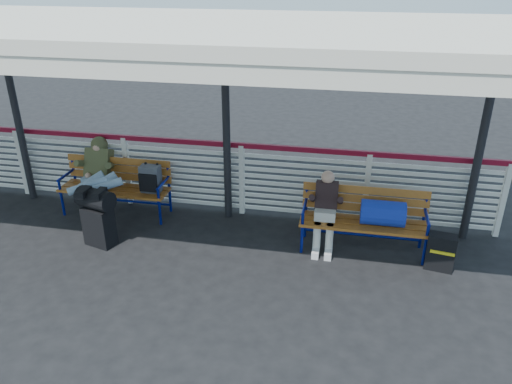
% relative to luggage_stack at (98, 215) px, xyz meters
% --- Properties ---
extents(ground, '(60.00, 60.00, 0.00)m').
position_rel_luggage_stack_xyz_m(ground, '(-0.15, -0.49, -0.49)').
color(ground, black).
rests_on(ground, ground).
extents(fence, '(12.08, 0.08, 1.24)m').
position_rel_luggage_stack_xyz_m(fence, '(-0.15, 1.41, 0.17)').
color(fence, silver).
rests_on(fence, ground).
extents(canopy, '(12.60, 3.60, 3.16)m').
position_rel_luggage_stack_xyz_m(canopy, '(-0.15, 0.37, 2.55)').
color(canopy, silver).
rests_on(canopy, ground).
extents(luggage_stack, '(0.61, 0.44, 0.90)m').
position_rel_luggage_stack_xyz_m(luggage_stack, '(0.00, 0.00, 0.00)').
color(luggage_stack, black).
rests_on(luggage_stack, ground).
extents(bench_left, '(1.80, 0.56, 0.92)m').
position_rel_luggage_stack_xyz_m(bench_left, '(-0.01, 1.03, 0.10)').
color(bench_left, '#AA6020').
rests_on(bench_left, ground).
extents(bench_right, '(1.80, 0.56, 0.92)m').
position_rel_luggage_stack_xyz_m(bench_right, '(3.95, 0.60, 0.11)').
color(bench_right, '#AA6020').
rests_on(bench_right, ground).
extents(traveler_man, '(0.94, 1.64, 0.77)m').
position_rel_luggage_stack_xyz_m(traveler_man, '(-0.35, 0.69, 0.24)').
color(traveler_man, '#8AA3BA').
rests_on(traveler_man, ground).
extents(companion_person, '(0.32, 0.66, 1.15)m').
position_rel_luggage_stack_xyz_m(companion_person, '(3.26, 0.59, 0.11)').
color(companion_person, beige).
rests_on(companion_person, ground).
extents(suitcase_side, '(0.41, 0.29, 0.52)m').
position_rel_luggage_stack_xyz_m(suitcase_side, '(4.86, 0.30, -0.23)').
color(suitcase_side, black).
rests_on(suitcase_side, ground).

